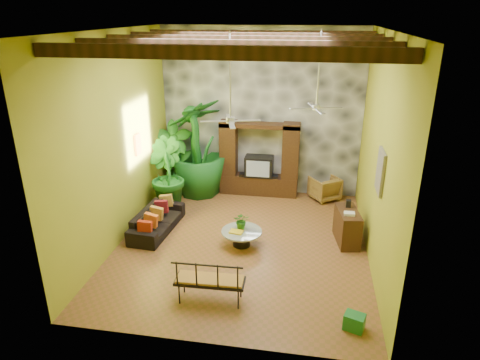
% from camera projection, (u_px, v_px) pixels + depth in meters
% --- Properties ---
extents(ground, '(7.00, 7.00, 0.00)m').
position_uv_depth(ground, '(242.00, 243.00, 10.61)').
color(ground, brown).
rests_on(ground, ground).
extents(ceiling, '(6.00, 7.00, 0.02)m').
position_uv_depth(ceiling, '(243.00, 30.00, 8.77)').
color(ceiling, silver).
rests_on(ceiling, back_wall).
extents(back_wall, '(6.00, 0.02, 5.00)m').
position_uv_depth(back_wall, '(261.00, 113.00, 12.90)').
color(back_wall, '#98A124').
rests_on(back_wall, ground).
extents(left_wall, '(0.02, 7.00, 5.00)m').
position_uv_depth(left_wall, '(118.00, 140.00, 10.15)').
color(left_wall, '#98A124').
rests_on(left_wall, ground).
extents(right_wall, '(0.02, 7.00, 5.00)m').
position_uv_depth(right_wall, '(380.00, 153.00, 9.22)').
color(right_wall, '#98A124').
rests_on(right_wall, ground).
extents(stone_accent_wall, '(5.98, 0.10, 4.98)m').
position_uv_depth(stone_accent_wall, '(261.00, 113.00, 12.84)').
color(stone_accent_wall, '#37393E').
rests_on(stone_accent_wall, ground).
extents(ceiling_beams, '(5.95, 5.36, 0.22)m').
position_uv_depth(ceiling_beams, '(243.00, 41.00, 8.85)').
color(ceiling_beams, '#331C10').
rests_on(ceiling_beams, ceiling).
extents(entertainment_center, '(2.40, 0.55, 2.30)m').
position_uv_depth(entertainment_center, '(259.00, 164.00, 13.13)').
color(entertainment_center, black).
rests_on(entertainment_center, ground).
extents(ceiling_fan_front, '(1.28, 1.28, 1.86)m').
position_uv_depth(ceiling_fan_front, '(230.00, 111.00, 9.02)').
color(ceiling_fan_front, '#B8B9BE').
rests_on(ceiling_fan_front, ceiling).
extents(ceiling_fan_back, '(1.28, 1.28, 1.86)m').
position_uv_depth(ceiling_fan_back, '(317.00, 99.00, 10.21)').
color(ceiling_fan_back, '#B8B9BE').
rests_on(ceiling_fan_back, ceiling).
extents(wall_art_mask, '(0.06, 0.32, 0.55)m').
position_uv_depth(wall_art_mask, '(138.00, 144.00, 11.21)').
color(wall_art_mask, yellow).
rests_on(wall_art_mask, left_wall).
extents(wall_art_painting, '(0.06, 0.70, 0.90)m').
position_uv_depth(wall_art_painting, '(380.00, 172.00, 8.76)').
color(wall_art_painting, '#296298').
rests_on(wall_art_painting, right_wall).
extents(sofa, '(0.95, 2.07, 0.59)m').
position_uv_depth(sofa, '(157.00, 220.00, 11.11)').
color(sofa, black).
rests_on(sofa, ground).
extents(wicker_armchair, '(1.07, 1.08, 0.71)m').
position_uv_depth(wicker_armchair, '(325.00, 188.00, 12.96)').
color(wicker_armchair, brown).
rests_on(wicker_armchair, ground).
extents(tall_plant_a, '(1.44, 1.28, 2.28)m').
position_uv_depth(tall_plant_a, '(175.00, 158.00, 13.17)').
color(tall_plant_a, '#246C1C').
rests_on(tall_plant_a, ground).
extents(tall_plant_b, '(1.47, 1.45, 2.09)m').
position_uv_depth(tall_plant_b, '(166.00, 175.00, 12.08)').
color(tall_plant_b, '#17591D').
rests_on(tall_plant_b, ground).
extents(tall_plant_c, '(2.30, 2.30, 2.99)m').
position_uv_depth(tall_plant_c, '(198.00, 148.00, 12.96)').
color(tall_plant_c, '#185D1E').
rests_on(tall_plant_c, ground).
extents(coffee_table, '(0.99, 0.99, 0.40)m').
position_uv_depth(coffee_table, '(242.00, 236.00, 10.41)').
color(coffee_table, black).
rests_on(coffee_table, ground).
extents(centerpiece_plant, '(0.42, 0.38, 0.42)m').
position_uv_depth(centerpiece_plant, '(242.00, 221.00, 10.40)').
color(centerpiece_plant, '#25631A').
rests_on(centerpiece_plant, coffee_table).
extents(yellow_tray, '(0.35, 0.27, 0.03)m').
position_uv_depth(yellow_tray, '(236.00, 232.00, 10.28)').
color(yellow_tray, '#FEF81B').
rests_on(yellow_tray, coffee_table).
extents(iron_bench, '(1.38, 0.54, 0.57)m').
position_uv_depth(iron_bench, '(209.00, 279.00, 8.24)').
color(iron_bench, black).
rests_on(iron_bench, ground).
extents(side_console, '(0.63, 1.11, 0.84)m').
position_uv_depth(side_console, '(347.00, 226.00, 10.52)').
color(side_console, '#3D2113').
rests_on(side_console, ground).
extents(green_bin, '(0.42, 0.37, 0.31)m').
position_uv_depth(green_bin, '(354.00, 322.00, 7.69)').
color(green_bin, '#1B6736').
rests_on(green_bin, ground).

